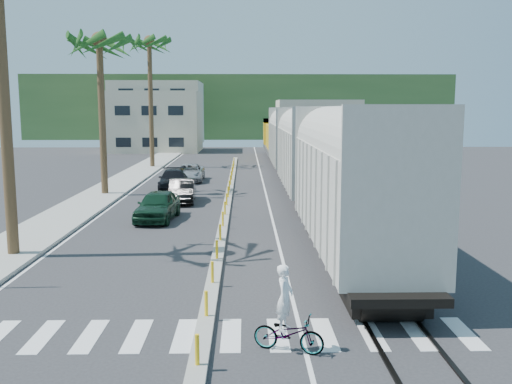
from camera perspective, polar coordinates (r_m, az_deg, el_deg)
The scene contains 15 objects.
ground at distance 16.94m, azimuth -4.75°, elevation -11.51°, with size 140.00×140.00×0.00m, color #28282B.
sidewalk at distance 42.38m, azimuth -14.17°, elevation 0.40°, with size 3.00×90.00×0.15m, color gray.
rails at distance 44.45m, azimuth 3.95°, elevation 0.93°, with size 1.56×100.00×0.06m.
median at distance 36.32m, azimuth -2.80°, elevation -0.63°, with size 0.45×60.00×0.85m.
crosswalk at distance 15.07m, azimuth -5.24°, elevation -14.07°, with size 14.00×2.20×0.01m, color silver.
lane_markings at distance 41.43m, azimuth -5.58°, elevation 0.34°, with size 9.42×90.00×0.01m.
freight_train at distance 41.61m, azimuth 4.30°, elevation 4.40°, with size 3.00×60.94×5.85m.
palm_trees at distance 39.99m, azimuth -14.92°, elevation 15.34°, with size 3.50×37.20×13.75m.
buildings at distance 87.88m, azimuth -6.08°, elevation 7.39°, with size 38.00×27.00×10.00m.
hillside at distance 115.91m, azimuth -1.69°, elevation 8.46°, with size 80.00×20.00×12.00m, color #385628.
car_lead at distance 29.97m, azimuth -9.81°, elevation -1.34°, with size 2.18×4.64×1.53m, color black.
car_second at distance 35.48m, azimuth -7.40°, elevation 0.12°, with size 1.74×4.40×1.42m, color black.
car_third at distance 41.02m, azimuth -8.27°, elevation 1.21°, with size 2.42×5.10×1.44m, color black.
car_rear at distance 45.79m, azimuth -6.69°, elevation 1.93°, with size 2.31×4.91×1.36m, color #AAACAF.
cyclist at distance 13.89m, azimuth 3.20°, elevation -13.14°, with size 1.71×2.11×2.13m.
Camera 1 is at (1.05, -15.90, 5.74)m, focal length 40.00 mm.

